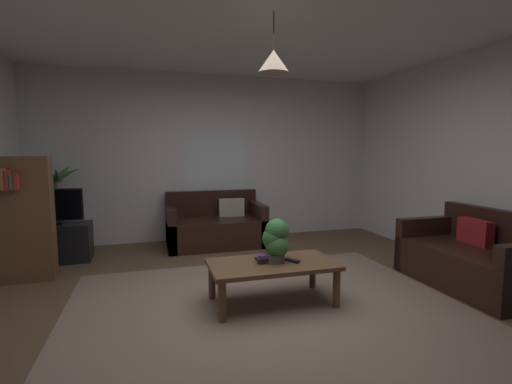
% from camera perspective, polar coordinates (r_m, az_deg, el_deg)
% --- Properties ---
extents(floor, '(5.60, 5.68, 0.02)m').
position_cam_1_polar(floor, '(3.68, 1.36, -17.14)').
color(floor, brown).
rests_on(floor, ground).
extents(rug, '(3.64, 3.12, 0.01)m').
position_cam_1_polar(rug, '(3.50, 2.40, -18.18)').
color(rug, gray).
rests_on(rug, ground).
extents(wall_back, '(5.72, 0.06, 2.69)m').
position_cam_1_polar(wall_back, '(6.17, -6.68, 5.25)').
color(wall_back, silver).
rests_on(wall_back, ground).
extents(wall_right, '(0.06, 5.68, 2.69)m').
position_cam_1_polar(wall_right, '(5.02, 34.01, 3.96)').
color(wall_right, silver).
rests_on(wall_right, ground).
extents(ceiling, '(5.60, 5.68, 0.02)m').
position_cam_1_polar(ceiling, '(3.60, 1.49, 26.48)').
color(ceiling, white).
extents(window_pane, '(1.06, 0.01, 0.96)m').
position_cam_1_polar(window_pane, '(6.15, -6.24, 4.10)').
color(window_pane, white).
extents(couch_under_window, '(1.46, 0.84, 0.82)m').
position_cam_1_polar(couch_under_window, '(5.78, -6.27, -5.48)').
color(couch_under_window, black).
rests_on(couch_under_window, ground).
extents(couch_right_side, '(0.84, 1.45, 0.82)m').
position_cam_1_polar(couch_right_side, '(4.68, 30.56, -9.17)').
color(couch_right_side, black).
rests_on(couch_right_side, ground).
extents(coffee_table, '(1.20, 0.64, 0.40)m').
position_cam_1_polar(coffee_table, '(3.60, 2.57, -11.67)').
color(coffee_table, brown).
rests_on(coffee_table, ground).
extents(book_on_table_0, '(0.14, 0.11, 0.03)m').
position_cam_1_polar(book_on_table_0, '(3.58, 1.23, -10.60)').
color(book_on_table_0, gold).
rests_on(book_on_table_0, coffee_table).
extents(book_on_table_1, '(0.15, 0.13, 0.02)m').
position_cam_1_polar(book_on_table_1, '(3.56, 1.08, -10.29)').
color(book_on_table_1, black).
rests_on(book_on_table_1, coffee_table).
extents(book_on_table_2, '(0.13, 0.12, 0.03)m').
position_cam_1_polar(book_on_table_2, '(3.56, 1.27, -9.85)').
color(book_on_table_2, '#72387F').
rests_on(book_on_table_2, coffee_table).
extents(remote_on_table_0, '(0.12, 0.16, 0.02)m').
position_cam_1_polar(remote_on_table_0, '(3.62, 5.57, -10.47)').
color(remote_on_table_0, black).
rests_on(remote_on_table_0, coffee_table).
extents(potted_plant_on_table, '(0.26, 0.26, 0.41)m').
position_cam_1_polar(potted_plant_on_table, '(3.55, 3.09, -7.33)').
color(potted_plant_on_table, '#4C4C51').
rests_on(potted_plant_on_table, coffee_table).
extents(tv_stand, '(0.90, 0.44, 0.50)m').
position_cam_1_polar(tv_stand, '(5.58, -28.67, -6.94)').
color(tv_stand, black).
rests_on(tv_stand, ground).
extents(tv, '(0.75, 0.16, 0.47)m').
position_cam_1_polar(tv, '(5.48, -28.99, -1.97)').
color(tv, black).
rests_on(tv, tv_stand).
extents(potted_palm_corner, '(0.85, 0.86, 1.44)m').
position_cam_1_polar(potted_palm_corner, '(6.02, -28.58, -2.12)').
color(potted_palm_corner, '#4C4C51').
rests_on(potted_palm_corner, ground).
extents(bookshelf_corner, '(0.70, 0.31, 1.40)m').
position_cam_1_polar(bookshelf_corner, '(4.86, -32.93, -3.40)').
color(bookshelf_corner, brown).
rests_on(bookshelf_corner, ground).
extents(pendant_lamp, '(0.28, 0.28, 0.53)m').
position_cam_1_polar(pendant_lamp, '(3.52, 2.73, 19.52)').
color(pendant_lamp, black).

